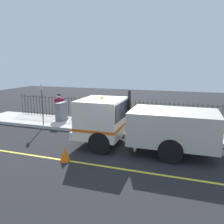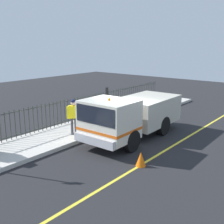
% 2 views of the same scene
% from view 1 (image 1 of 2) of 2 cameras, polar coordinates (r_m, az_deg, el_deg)
% --- Properties ---
extents(ground_plane, '(47.32, 47.32, 0.00)m').
position_cam_1_polar(ground_plane, '(10.51, 4.48, -9.07)').
color(ground_plane, '#232326').
rests_on(ground_plane, ground).
extents(sidewalk_slab, '(2.68, 21.51, 0.18)m').
position_cam_1_polar(sidewalk_slab, '(13.14, 7.70, -4.42)').
color(sidewalk_slab, beige).
rests_on(sidewalk_slab, ground).
extents(lane_marking, '(0.12, 19.36, 0.01)m').
position_cam_1_polar(lane_marking, '(8.70, 0.94, -13.60)').
color(lane_marking, yellow).
rests_on(lane_marking, ground).
extents(work_truck, '(2.38, 6.09, 2.52)m').
position_cam_1_polar(work_truck, '(10.17, 5.86, -2.45)').
color(work_truck, silver).
rests_on(work_truck, ground).
extents(worker_standing, '(0.49, 0.53, 1.77)m').
position_cam_1_polar(worker_standing, '(12.67, 1.09, 0.53)').
color(worker_standing, yellow).
rests_on(worker_standing, sidewalk_slab).
extents(pedestrian_distant, '(0.43, 0.53, 1.65)m').
position_cam_1_polar(pedestrian_distant, '(15.58, -12.82, 2.09)').
color(pedestrian_distant, maroon).
rests_on(pedestrian_distant, sidewalk_slab).
extents(iron_fence, '(0.04, 18.32, 1.40)m').
position_cam_1_polar(iron_fence, '(14.01, 8.70, -0.07)').
color(iron_fence, '#2D332D').
rests_on(iron_fence, sidewalk_slab).
extents(utility_cabinet, '(0.87, 0.39, 1.16)m').
position_cam_1_polar(utility_cabinet, '(15.12, -12.34, 0.16)').
color(utility_cabinet, slate).
rests_on(utility_cabinet, sidewalk_slab).
extents(traffic_cone, '(0.39, 0.39, 0.56)m').
position_cam_1_polar(traffic_cone, '(9.36, -11.47, -10.11)').
color(traffic_cone, orange).
rests_on(traffic_cone, ground).
extents(street_sign, '(0.36, 0.39, 2.38)m').
position_cam_1_polar(street_sign, '(14.15, -16.82, 2.85)').
color(street_sign, '#4C4C4C').
rests_on(street_sign, sidewalk_slab).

